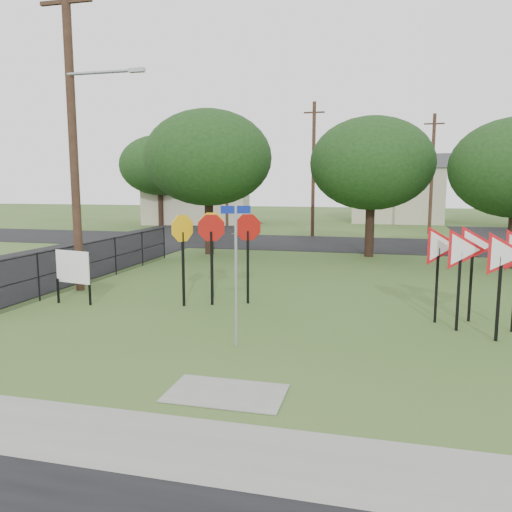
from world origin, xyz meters
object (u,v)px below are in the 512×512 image
(street_name_sign, at_px, (236,267))
(info_board, at_px, (73,269))
(yield_sign_cluster, at_px, (477,254))
(stop_sign_cluster, at_px, (214,237))

(street_name_sign, height_order, info_board, street_name_sign)
(street_name_sign, xyz_separation_m, yield_sign_cluster, (5.30, 2.68, 0.11))
(stop_sign_cluster, height_order, yield_sign_cluster, stop_sign_cluster)
(stop_sign_cluster, distance_m, info_board, 4.28)
(yield_sign_cluster, bearing_deg, info_board, -179.67)
(street_name_sign, height_order, yield_sign_cluster, street_name_sign)
(yield_sign_cluster, height_order, info_board, yield_sign_cluster)
(street_name_sign, bearing_deg, stop_sign_cluster, 115.31)
(info_board, bearing_deg, yield_sign_cluster, 0.33)
(stop_sign_cluster, bearing_deg, info_board, -163.66)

